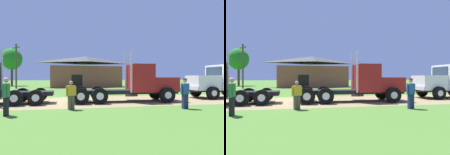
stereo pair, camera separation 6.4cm
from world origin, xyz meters
TOP-DOWN VIEW (x-y plane):
  - ground_plane at (0.00, 0.00)m, footprint 200.00×200.00m
  - dirt_track at (0.00, 0.00)m, footprint 120.00×6.62m
  - truck_foreground_white at (5.41, -0.74)m, footprint 8.27×2.84m
  - truck_near_right at (13.14, 0.27)m, footprint 6.86×2.88m
  - visitor_standing_near at (0.49, -3.59)m, footprint 0.56×0.40m
  - visitor_walking_mid at (-2.48, -4.74)m, footprint 0.30×0.60m
  - visitor_by_barrel at (6.90, -4.52)m, footprint 0.59×0.34m
  - shed_building at (2.68, 21.68)m, footprint 13.46×7.55m
  - utility_pole_near at (-8.36, 18.14)m, footprint 1.48×1.81m
  - tree_mid at (-12.10, 28.71)m, footprint 4.06×4.06m

SIDE VIEW (x-z plane):
  - ground_plane at x=0.00m, z-range 0.00..0.00m
  - dirt_track at x=0.00m, z-range 0.00..0.01m
  - visitor_standing_near at x=0.49m, z-range 0.05..1.66m
  - visitor_by_barrel at x=6.90m, z-range 0.08..1.82m
  - visitor_walking_mid at x=-2.48m, z-range 0.08..1.88m
  - truck_foreground_white at x=5.41m, z-range -0.57..3.10m
  - truck_near_right at x=13.14m, z-range -0.37..3.11m
  - shed_building at x=2.68m, z-range -0.10..5.58m
  - utility_pole_near at x=-8.36m, z-range 0.24..7.30m
  - tree_mid at x=-12.10m, z-range 1.63..9.43m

